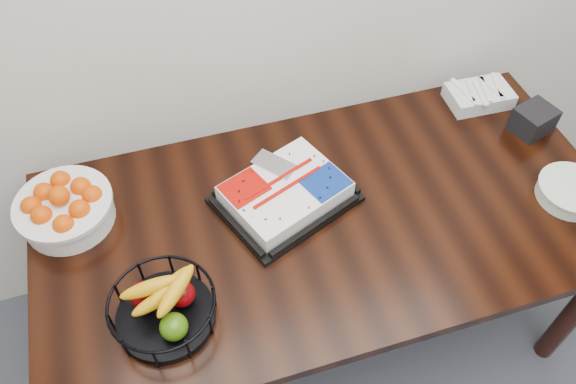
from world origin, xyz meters
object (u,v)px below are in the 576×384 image
object	(u,v)px
table	(328,231)
plate_stack	(571,192)
cake_tray	(285,193)
fruit_basket	(163,308)
tangerine_bowl	(63,204)
napkin_box	(533,120)

from	to	relation	value
table	plate_stack	size ratio (longest dim) A/B	8.53
cake_tray	table	bearing A→B (deg)	-38.65
fruit_basket	plate_stack	size ratio (longest dim) A/B	1.34
cake_tray	fruit_basket	bearing A→B (deg)	-145.19
cake_tray	fruit_basket	size ratio (longest dim) A/B	1.71
plate_stack	tangerine_bowl	bearing A→B (deg)	166.24
plate_stack	table	bearing A→B (deg)	168.25
plate_stack	cake_tray	bearing A→B (deg)	163.96
plate_stack	napkin_box	xyz separation A→B (m)	(0.05, 0.30, 0.02)
fruit_basket	napkin_box	size ratio (longest dim) A/B	2.22
fruit_basket	table	bearing A→B (deg)	20.49
table	fruit_basket	world-z (taller)	fruit_basket
plate_stack	napkin_box	world-z (taller)	napkin_box
table	plate_stack	distance (m)	0.77
cake_tray	fruit_basket	xyz separation A→B (m)	(-0.42, -0.29, 0.02)
cake_tray	plate_stack	size ratio (longest dim) A/B	2.30
tangerine_bowl	table	bearing A→B (deg)	-15.69
table	napkin_box	distance (m)	0.82
plate_stack	fruit_basket	bearing A→B (deg)	-177.94
fruit_basket	plate_stack	bearing A→B (deg)	2.06
tangerine_bowl	plate_stack	xyz separation A→B (m)	(1.52, -0.37, -0.05)
tangerine_bowl	plate_stack	world-z (taller)	tangerine_bowl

